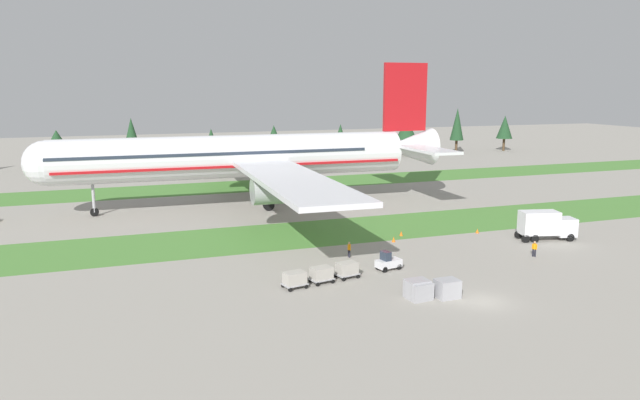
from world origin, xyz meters
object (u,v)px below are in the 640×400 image
object	(u,v)px
airliner	(248,156)
taxiway_marker_2	(477,231)
baggage_tug	(388,262)
cargo_dolly_third	(295,279)
cargo_dolly_lead	(347,269)
uld_container_0	(419,291)
cargo_dolly_second	(321,274)
ground_crew_marshaller	(534,248)
ground_crew_loader	(349,249)
uld_container_1	(447,289)
catering_truck	(546,224)
uld_container_2	(417,289)
taxiway_marker_0	(394,239)
taxiway_marker_1	(401,233)

from	to	relation	value
airliner	taxiway_marker_2	xyz separation A→B (m)	(23.80, -26.26, -7.66)
baggage_tug	taxiway_marker_2	bearing A→B (deg)	108.35
airliner	cargo_dolly_third	world-z (taller)	airliner
cargo_dolly_lead	uld_container_0	xyz separation A→B (m)	(3.79, -7.60, -0.15)
cargo_dolly_second	ground_crew_marshaller	bearing A→B (deg)	79.64
airliner	ground_crew_loader	distance (m)	31.98
cargo_dolly_third	uld_container_1	xyz separation A→B (m)	(11.99, -6.84, -0.09)
taxiway_marker_2	baggage_tug	bearing A→B (deg)	-149.91
baggage_tug	catering_truck	xyz separation A→B (m)	(23.31, 4.49, 1.14)
ground_crew_loader	taxiway_marker_2	world-z (taller)	ground_crew_loader
baggage_tug	cargo_dolly_lead	distance (m)	5.03
baggage_tug	cargo_dolly_second	size ratio (longest dim) A/B	1.14
airliner	ground_crew_marshaller	xyz separation A→B (m)	(23.55, -37.40, -7.00)
uld_container_2	ground_crew_loader	bearing A→B (deg)	93.79
baggage_tug	cargo_dolly_third	xyz separation A→B (m)	(-10.60, -2.20, 0.10)
ground_crew_marshaller	uld_container_0	xyz separation A→B (m)	(-18.36, -7.61, -0.18)
baggage_tug	cargo_dolly_second	xyz separation A→B (m)	(-7.76, -1.61, 0.10)
cargo_dolly_second	uld_container_0	bearing A→B (deg)	31.65
ground_crew_loader	taxiway_marker_0	bearing A→B (deg)	116.68
baggage_tug	ground_crew_loader	bearing A→B (deg)	-171.24
baggage_tug	cargo_dolly_third	distance (m)	10.83
cargo_dolly_lead	taxiway_marker_0	bearing A→B (deg)	124.26
airliner	cargo_dolly_third	size ratio (longest dim) A/B	31.43
cargo_dolly_second	taxiway_marker_2	size ratio (longest dim) A/B	4.39
baggage_tug	uld_container_2	size ratio (longest dim) A/B	1.41
uld_container_2	taxiway_marker_2	world-z (taller)	uld_container_2
cargo_dolly_lead	baggage_tug	bearing A→B (deg)	90.00
uld_container_2	uld_container_0	bearing A→B (deg)	-89.06
cargo_dolly_second	catering_truck	distance (m)	31.68
ground_crew_marshaller	ground_crew_loader	xyz separation A→B (m)	(-19.27, 6.48, 0.00)
cargo_dolly_lead	uld_container_1	world-z (taller)	uld_container_1
ground_crew_loader	baggage_tug	bearing A→B (deg)	17.65
ground_crew_loader	uld_container_1	xyz separation A→B (m)	(3.44, -14.51, -0.12)
uld_container_1	taxiway_marker_2	world-z (taller)	uld_container_1
airliner	taxiway_marker_0	world-z (taller)	airliner
ground_crew_marshaller	taxiway_marker_1	distance (m)	16.22
ground_crew_loader	taxiway_marker_1	distance (m)	11.77
cargo_dolly_second	uld_container_2	size ratio (longest dim) A/B	1.23
airliner	cargo_dolly_second	xyz separation A→B (m)	(-1.44, -38.00, -7.02)
taxiway_marker_2	cargo_dolly_third	bearing A→B (deg)	-156.29
cargo_dolly_third	catering_truck	xyz separation A→B (m)	(33.91, 6.69, 1.03)
airliner	taxiway_marker_0	bearing A→B (deg)	-154.80
cargo_dolly_lead	taxiway_marker_2	xyz separation A→B (m)	(22.40, 11.15, -0.64)
baggage_tug	taxiway_marker_0	xyz separation A→B (m)	(5.46, 9.73, -0.50)
cargo_dolly_lead	uld_container_1	size ratio (longest dim) A/B	1.23
cargo_dolly_third	cargo_dolly_second	bearing A→B (deg)	90.00
catering_truck	taxiway_marker_2	size ratio (longest dim) A/B	13.03
ground_crew_loader	uld_container_0	bearing A→B (deg)	0.86
catering_truck	uld_container_1	bearing A→B (deg)	-45.11
ground_crew_loader	uld_container_1	distance (m)	14.91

